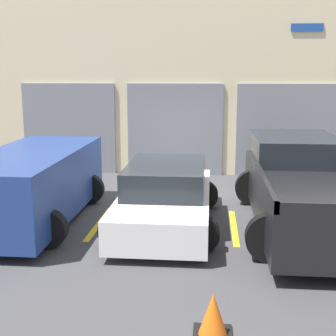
% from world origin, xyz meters
% --- Properties ---
extents(ground_plane, '(28.00, 28.00, 0.00)m').
position_xyz_m(ground_plane, '(0.00, 0.00, 0.00)').
color(ground_plane, '#3D3D3F').
extents(shophouse_building, '(12.91, 0.68, 5.90)m').
position_xyz_m(shophouse_building, '(-0.01, 3.29, 2.89)').
color(shophouse_building, beige).
rests_on(shophouse_building, ground).
extents(pickup_truck, '(2.60, 5.50, 1.68)m').
position_xyz_m(pickup_truck, '(2.78, -1.68, 0.81)').
color(pickup_truck, black).
rests_on(pickup_truck, ground).
extents(sedan_white, '(2.16, 4.27, 1.27)m').
position_xyz_m(sedan_white, '(0.00, -1.93, 0.59)').
color(sedan_white, white).
rests_on(sedan_white, ground).
extents(sedan_side, '(2.32, 4.64, 1.50)m').
position_xyz_m(sedan_side, '(-2.78, -1.95, 0.82)').
color(sedan_side, navy).
rests_on(sedan_side, ground).
extents(parking_stripe_left, '(0.12, 2.20, 0.01)m').
position_xyz_m(parking_stripe_left, '(-1.39, -1.96, 0.00)').
color(parking_stripe_left, gold).
rests_on(parking_stripe_left, ground).
extents(parking_stripe_centre, '(0.12, 2.20, 0.01)m').
position_xyz_m(parking_stripe_centre, '(1.39, -1.96, 0.00)').
color(parking_stripe_centre, gold).
rests_on(parking_stripe_centre, ground).
extents(traffic_cone, '(0.47, 0.47, 0.55)m').
position_xyz_m(traffic_cone, '(0.96, -5.99, 0.25)').
color(traffic_cone, black).
rests_on(traffic_cone, ground).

